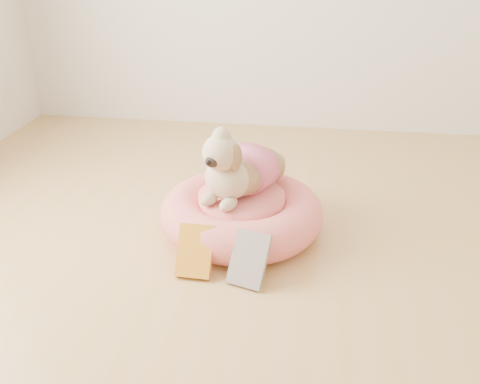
# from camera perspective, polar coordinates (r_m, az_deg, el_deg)

# --- Properties ---
(floor) EXTENTS (4.50, 4.50, 0.00)m
(floor) POSITION_cam_1_polar(r_m,az_deg,el_deg) (1.76, 6.63, -17.62)
(floor) COLOR tan
(floor) RESTS_ON ground
(pet_bed) EXTENTS (0.72, 0.72, 0.18)m
(pet_bed) POSITION_cam_1_polar(r_m,az_deg,el_deg) (2.36, 0.17, -2.27)
(pet_bed) COLOR #E7665A
(pet_bed) RESTS_ON floor
(dog) EXTENTS (0.49, 0.56, 0.34)m
(dog) POSITION_cam_1_polar(r_m,az_deg,el_deg) (2.26, -0.08, 3.82)
(dog) COLOR brown
(dog) RESTS_ON pet_bed
(book_yellow) EXTENTS (0.14, 0.15, 0.18)m
(book_yellow) POSITION_cam_1_polar(r_m,az_deg,el_deg) (2.10, -4.82, -6.29)
(book_yellow) COLOR gold
(book_yellow) RESTS_ON floor
(book_white) EXTENTS (0.17, 0.16, 0.19)m
(book_white) POSITION_cam_1_polar(r_m,az_deg,el_deg) (2.03, 0.96, -7.16)
(book_white) COLOR white
(book_white) RESTS_ON floor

